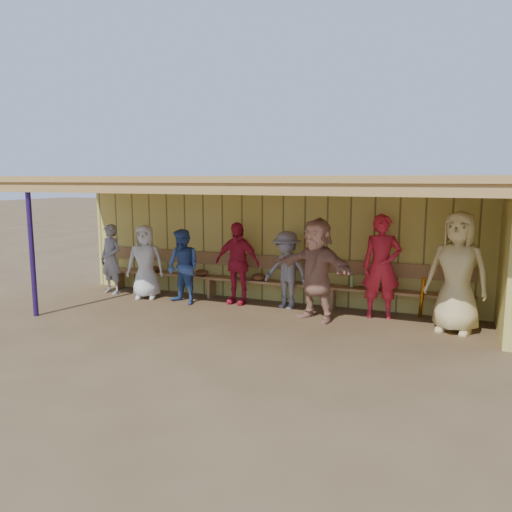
{
  "coord_description": "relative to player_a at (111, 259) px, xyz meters",
  "views": [
    {
      "loc": [
        3.35,
        -8.08,
        2.46
      ],
      "look_at": [
        0.0,
        0.35,
        1.05
      ],
      "focal_mm": 35.0,
      "sensor_mm": 36.0,
      "label": 1
    }
  ],
  "objects": [
    {
      "name": "ground",
      "position": [
        3.45,
        -0.59,
        -0.75
      ],
      "size": [
        90.0,
        90.0,
        0.0
      ],
      "primitive_type": "plane",
      "color": "brown",
      "rests_on": "ground"
    },
    {
      "name": "player_a",
      "position": [
        0.0,
        0.0,
        0.0
      ],
      "size": [
        0.61,
        0.46,
        1.5
      ],
      "primitive_type": "imported",
      "rotation": [
        0.0,
        0.0,
        -0.19
      ],
      "color": "gray",
      "rests_on": "ground"
    },
    {
      "name": "player_b",
      "position": [
        0.94,
        -0.1,
        0.01
      ],
      "size": [
        0.87,
        0.72,
        1.53
      ],
      "primitive_type": "imported",
      "rotation": [
        0.0,
        0.0,
        0.37
      ],
      "color": "silver",
      "rests_on": "ground"
    },
    {
      "name": "player_c",
      "position": [
        1.89,
        -0.2,
        -0.01
      ],
      "size": [
        0.85,
        0.74,
        1.48
      ],
      "primitive_type": "imported",
      "rotation": [
        0.0,
        0.0,
        -0.28
      ],
      "color": "#375698",
      "rests_on": "ground"
    },
    {
      "name": "player_d",
      "position": [
        2.87,
        0.21,
        0.06
      ],
      "size": [
        0.97,
        0.46,
        1.62
      ],
      "primitive_type": "imported",
      "rotation": [
        0.0,
        0.0,
        -0.07
      ],
      "color": "red",
      "rests_on": "ground"
    },
    {
      "name": "player_e",
      "position": [
        3.89,
        0.22,
        -0.01
      ],
      "size": [
        1.07,
        0.79,
        1.48
      ],
      "primitive_type": "imported",
      "rotation": [
        0.0,
        0.0,
        -0.28
      ],
      "color": "gray",
      "rests_on": "ground"
    },
    {
      "name": "player_f",
      "position": [
        4.63,
        -0.34,
        0.15
      ],
      "size": [
        1.74,
        1.16,
        1.8
      ],
      "primitive_type": "imported",
      "rotation": [
        0.0,
        0.0,
        -0.42
      ],
      "color": "tan",
      "rests_on": "ground"
    },
    {
      "name": "player_g",
      "position": [
        5.66,
        0.22,
        0.17
      ],
      "size": [
        0.74,
        0.56,
        1.85
      ],
      "primitive_type": "imported",
      "rotation": [
        0.0,
        0.0,
        0.19
      ],
      "color": "red",
      "rests_on": "ground"
    },
    {
      "name": "player_h",
      "position": [
        6.9,
        -0.23,
        0.23
      ],
      "size": [
        1.08,
        0.84,
        1.96
      ],
      "primitive_type": "imported",
      "rotation": [
        0.0,
        0.0,
        -0.24
      ],
      "color": "#D4BE77",
      "rests_on": "ground"
    },
    {
      "name": "dugout_structure",
      "position": [
        3.84,
        0.1,
        0.94
      ],
      "size": [
        8.8,
        3.2,
        2.5
      ],
      "color": "#C9BA56",
      "rests_on": "ground"
    },
    {
      "name": "bench",
      "position": [
        3.45,
        0.53,
        -0.22
      ],
      "size": [
        7.6,
        0.34,
        0.93
      ],
      "color": "#9D7143",
      "rests_on": "ground"
    },
    {
      "name": "dugout_equipment",
      "position": [
        2.84,
        0.4,
        -0.26
      ],
      "size": [
        6.51,
        0.62,
        0.8
      ],
      "color": "orange",
      "rests_on": "ground"
    }
  ]
}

